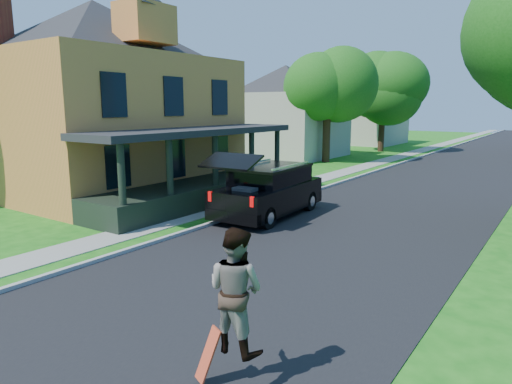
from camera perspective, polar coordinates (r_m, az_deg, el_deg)
The scene contains 13 objects.
ground at distance 10.56m, azimuth -1.64°, elevation -11.60°, with size 140.00×140.00×0.00m, color #155F13.
street at distance 28.73m, azimuth 22.83°, elevation 1.83°, with size 8.00×120.00×0.02m, color black.
curb at distance 29.82m, azimuth 15.22°, elevation 2.59°, with size 0.15×120.00×0.12m, color #999994.
sidewalk at distance 30.37m, azimuth 12.47°, elevation 2.85°, with size 1.30×120.00×0.03m, color gray.
front_walk at distance 21.04m, azimuth -12.79°, elevation -0.56°, with size 6.50×1.20×0.03m, color gray.
main_house at distance 23.23m, azimuth -18.96°, elevation 12.38°, with size 15.56×15.56×10.10m.
neighbor_house_mid at distance 37.25m, azimuth 3.69°, elevation 10.94°, with size 12.78×12.78×8.30m.
neighbor_house_far at distance 51.60m, azimuth 13.11°, elevation 10.61°, with size 12.78×12.78×8.30m.
black_suv at distance 16.74m, azimuth 1.57°, elevation 0.18°, with size 2.32×5.45×2.50m.
skateboarder at distance 6.63m, azimuth -2.58°, elevation -12.11°, with size 0.90×0.71×1.83m.
skateboard at distance 7.01m, azimuth -6.01°, elevation -19.75°, with size 0.39×0.31×0.82m.
tree_left_mid at distance 33.46m, azimuth 8.92°, elevation 13.05°, with size 5.87×5.54×8.12m.
tree_left_far at distance 42.54m, azimuth 15.65°, elevation 12.70°, with size 5.87×5.77×9.00m.
Camera 1 is at (5.83, -7.85, 4.00)m, focal length 32.00 mm.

